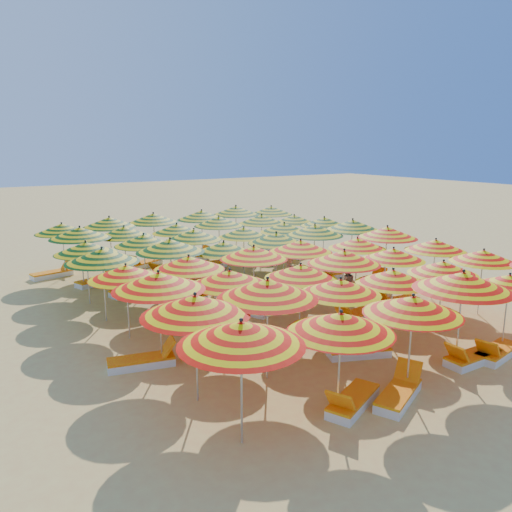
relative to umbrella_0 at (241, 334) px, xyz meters
name	(u,v)px	position (x,y,z in m)	size (l,w,h in m)	color
ground	(263,301)	(5.27, 7.27, -2.24)	(120.00, 120.00, 0.00)	#DABD61
umbrella_0	(241,334)	(0.00, 0.00, 0.00)	(2.60, 2.60, 2.55)	silver
umbrella_1	(341,323)	(2.21, -0.25, -0.15)	(2.85, 2.85, 2.37)	silver
umbrella_2	(413,305)	(4.34, -0.27, -0.15)	(2.95, 2.95, 2.38)	silver
umbrella_3	(463,281)	(6.45, -0.04, 0.05)	(3.05, 3.05, 2.60)	silver
umbrella_4	(509,282)	(8.44, -0.09, -0.26)	(2.76, 2.76, 2.25)	silver
umbrella_6	(195,306)	(0.00, 1.94, 0.00)	(2.66, 2.66, 2.54)	silver
umbrella_7	(268,289)	(1.94, 2.02, 0.04)	(2.50, 2.50, 2.59)	silver
umbrella_8	(340,287)	(4.21, 1.98, -0.25)	(2.66, 2.66, 2.27)	silver
umbrella_9	(393,277)	(6.22, 2.01, -0.27)	(2.15, 2.15, 2.24)	silver
umbrella_10	(443,268)	(8.33, 1.95, -0.28)	(2.49, 2.49, 2.23)	silver
umbrella_11	(483,256)	(10.62, 2.13, -0.23)	(2.59, 2.59, 2.29)	silver
umbrella_12	(159,281)	(0.09, 4.25, -0.01)	(2.45, 2.45, 2.53)	silver
umbrella_13	(230,278)	(2.12, 4.17, -0.19)	(2.64, 2.64, 2.33)	silver
umbrella_14	(301,271)	(4.34, 3.86, -0.26)	(2.71, 2.71, 2.26)	silver
umbrella_15	(344,257)	(6.17, 4.00, -0.08)	(2.90, 2.90, 2.45)	silver
umbrella_16	(393,254)	(8.41, 4.01, -0.25)	(2.52, 2.52, 2.26)	silver
umbrella_17	(436,245)	(10.66, 4.06, -0.19)	(2.50, 2.50, 2.33)	silver
umbrella_18	(126,272)	(-0.08, 6.36, -0.21)	(2.75, 2.75, 2.31)	silver
umbrella_19	(189,263)	(1.88, 6.31, -0.17)	(2.26, 2.26, 2.35)	silver
umbrella_20	(254,253)	(4.24, 6.29, -0.13)	(2.73, 2.73, 2.40)	silver
umbrella_21	(301,246)	(6.18, 6.27, -0.12)	(2.57, 2.57, 2.41)	silver
umbrella_22	(357,243)	(8.67, 6.01, -0.23)	(2.42, 2.42, 2.28)	silver
umbrella_23	(387,232)	(10.45, 6.21, -0.01)	(3.01, 3.01, 2.53)	silver
umbrella_24	(102,256)	(-0.23, 8.24, -0.06)	(2.49, 2.49, 2.48)	silver
umbrella_25	(170,246)	(2.17, 8.42, -0.02)	(2.98, 2.98, 2.52)	silver
umbrella_26	(224,247)	(4.13, 8.16, -0.26)	(2.26, 2.26, 2.26)	silver
umbrella_27	(276,238)	(6.47, 8.19, -0.16)	(2.72, 2.72, 2.37)	silver
umbrella_28	(315,230)	(8.50, 8.33, -0.05)	(2.72, 2.72, 2.49)	silver
umbrella_29	(353,225)	(10.47, 8.20, 0.01)	(2.71, 2.71, 2.56)	silver
umbrella_30	(86,248)	(-0.22, 10.33, -0.17)	(2.51, 2.51, 2.35)	silver
umbrella_31	(144,240)	(2.01, 10.61, -0.17)	(2.44, 2.44, 2.36)	silver
umbrella_32	(194,235)	(4.07, 10.52, -0.14)	(2.91, 2.91, 2.39)	silver
umbrella_33	(244,232)	(6.35, 10.41, -0.24)	(2.15, 2.15, 2.28)	silver
umbrella_34	(284,227)	(8.51, 10.49, -0.24)	(2.69, 2.69, 2.28)	silver
umbrella_35	(324,222)	(10.74, 10.40, -0.15)	(2.60, 2.60, 2.38)	silver
umbrella_36	(80,233)	(0.14, 12.62, -0.01)	(2.53, 2.53, 2.54)	silver
umbrella_37	(124,232)	(1.94, 12.72, -0.14)	(2.45, 2.45, 2.38)	silver
umbrella_38	(177,229)	(4.32, 12.79, -0.23)	(2.84, 2.84, 2.28)	silver
umbrella_39	(219,221)	(6.43, 12.79, -0.09)	(2.86, 2.86, 2.45)	silver
umbrella_40	(262,219)	(8.62, 12.51, -0.13)	(2.28, 2.28, 2.40)	silver
umbrella_41	(294,219)	(10.54, 12.47, -0.26)	(2.82, 2.82, 2.25)	silver
umbrella_42	(62,229)	(-0.09, 14.86, -0.13)	(2.75, 2.75, 2.40)	silver
umbrella_43	(109,222)	(1.94, 14.78, -0.01)	(3.10, 3.10, 2.53)	silver
umbrella_44	(153,218)	(4.05, 14.85, 0.00)	(3.09, 3.09, 2.54)	silver
umbrella_45	(202,215)	(6.43, 14.57, 0.00)	(3.04, 3.04, 2.55)	silver
umbrella_46	(236,211)	(8.60, 14.93, 0.03)	(2.58, 2.58, 2.58)	silver
umbrella_47	(271,210)	(10.65, 14.69, -0.08)	(3.06, 3.06, 2.46)	silver
lounger_0	(352,401)	(2.72, -0.16, -2.09)	(1.82, 1.23, 0.69)	white
lounger_1	(399,394)	(3.83, -0.48, -2.09)	(1.82, 1.25, 0.69)	white
lounger_2	(472,358)	(6.95, -0.17, -2.09)	(1.74, 0.60, 0.69)	white
lounger_3	(497,352)	(7.84, -0.32, -2.09)	(1.81, 0.87, 0.69)	white
lounger_4	(357,351)	(4.72, 1.79, -2.09)	(1.82, 1.18, 0.69)	white
lounger_5	(143,361)	(-0.42, 4.29, -2.09)	(1.82, 0.96, 0.69)	white
lounger_6	(355,316)	(6.67, 3.90, -2.09)	(1.81, 0.90, 0.69)	white
lounger_7	(396,302)	(8.91, 4.21, -2.09)	(1.77, 0.71, 0.69)	white
lounger_8	(270,307)	(4.84, 6.19, -2.09)	(1.82, 1.25, 0.69)	white
lounger_9	(372,284)	(9.95, 6.40, -2.09)	(1.83, 1.11, 0.69)	white
lounger_10	(185,298)	(2.77, 8.66, -2.09)	(1.74, 0.60, 0.69)	white
lounger_11	(239,293)	(4.73, 8.12, -2.09)	(1.83, 1.15, 0.69)	white
lounger_12	(322,276)	(9.00, 8.39, -2.09)	(1.78, 0.73, 0.69)	white
lounger_13	(131,291)	(1.41, 10.68, -2.09)	(1.82, 1.00, 0.69)	white
lounger_14	(181,283)	(3.48, 10.57, -2.09)	(1.82, 1.24, 0.69)	white
lounger_15	(327,260)	(11.24, 10.65, -2.09)	(1.78, 0.75, 0.69)	white
lounger_16	(98,281)	(0.74, 12.80, -2.09)	(1.83, 1.11, 0.69)	white
lounger_17	(114,278)	(1.43, 12.84, -2.09)	(1.82, 1.18, 0.69)	white
lounger_18	(167,272)	(3.73, 12.65, -2.09)	(1.83, 1.15, 0.69)	white
lounger_19	(207,264)	(5.84, 12.92, -2.09)	(1.80, 0.82, 0.69)	white
lounger_20	(303,254)	(11.04, 12.33, -2.09)	(1.81, 0.91, 0.69)	white
lounger_21	(53,274)	(-0.59, 15.01, -2.09)	(1.81, 0.92, 0.69)	white
lounger_22	(145,263)	(3.45, 14.67, -2.09)	(1.82, 1.24, 0.69)	white
lounger_23	(193,257)	(5.93, 14.66, -2.09)	(1.75, 0.64, 0.69)	white
lounger_24	(263,248)	(10.06, 14.62, -2.09)	(1.82, 1.03, 0.69)	white
beachgoer_b	(346,284)	(7.75, 5.54, -1.55)	(0.67, 0.52, 1.38)	tan
beachgoer_a	(290,277)	(6.35, 7.11, -1.46)	(0.57, 0.38, 1.57)	#DF977D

